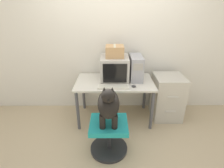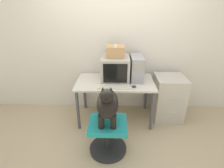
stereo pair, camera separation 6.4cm
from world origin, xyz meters
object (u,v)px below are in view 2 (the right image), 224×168
object	(u,v)px
keyboard	(113,87)
filing_cabinet	(168,98)
pc_tower	(137,68)
crt_monitor	(115,68)
cardboard_box	(115,51)
office_chair	(108,135)
dog	(108,103)

from	to	relation	value
keyboard	filing_cabinet	size ratio (longest dim) A/B	0.61
pc_tower	keyboard	size ratio (longest dim) A/B	0.97
crt_monitor	cardboard_box	world-z (taller)	cardboard_box
keyboard	office_chair	world-z (taller)	keyboard
crt_monitor	filing_cabinet	distance (m)	1.07
pc_tower	cardboard_box	bearing A→B (deg)	-176.73
dog	office_chair	bearing A→B (deg)	90.00
office_chair	cardboard_box	world-z (taller)	cardboard_box
crt_monitor	pc_tower	world-z (taller)	pc_tower
crt_monitor	cardboard_box	bearing A→B (deg)	90.00
filing_cabinet	cardboard_box	world-z (taller)	cardboard_box
pc_tower	office_chair	size ratio (longest dim) A/B	0.89
pc_tower	office_chair	bearing A→B (deg)	-116.69
pc_tower	filing_cabinet	bearing A→B (deg)	-5.72
keyboard	office_chair	xyz separation A→B (m)	(-0.07, -0.53, -0.47)
crt_monitor	keyboard	xyz separation A→B (m)	(-0.03, -0.33, -0.18)
crt_monitor	office_chair	world-z (taller)	crt_monitor
pc_tower	cardboard_box	world-z (taller)	cardboard_box
cardboard_box	keyboard	bearing A→B (deg)	-94.28
office_chair	cardboard_box	bearing A→B (deg)	84.00
keyboard	pc_tower	bearing A→B (deg)	43.06
pc_tower	keyboard	world-z (taller)	pc_tower
pc_tower	filing_cabinet	world-z (taller)	pc_tower
crt_monitor	office_chair	xyz separation A→B (m)	(-0.09, -0.86, -0.65)
dog	filing_cabinet	distance (m)	1.37
pc_tower	cardboard_box	size ratio (longest dim) A/B	1.61
crt_monitor	filing_cabinet	xyz separation A→B (m)	(0.93, -0.03, -0.52)
office_chair	dog	xyz separation A→B (m)	(0.00, -0.00, 0.49)
cardboard_box	office_chair	bearing A→B (deg)	-96.00
pc_tower	filing_cabinet	distance (m)	0.78
pc_tower	office_chair	distance (m)	1.19
filing_cabinet	cardboard_box	bearing A→B (deg)	177.71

